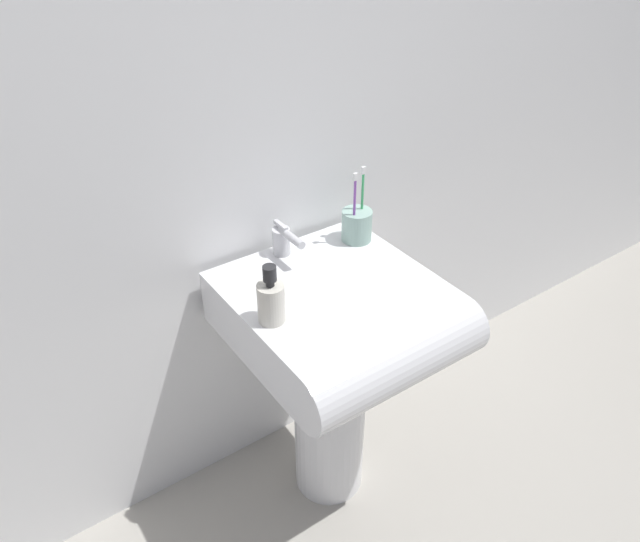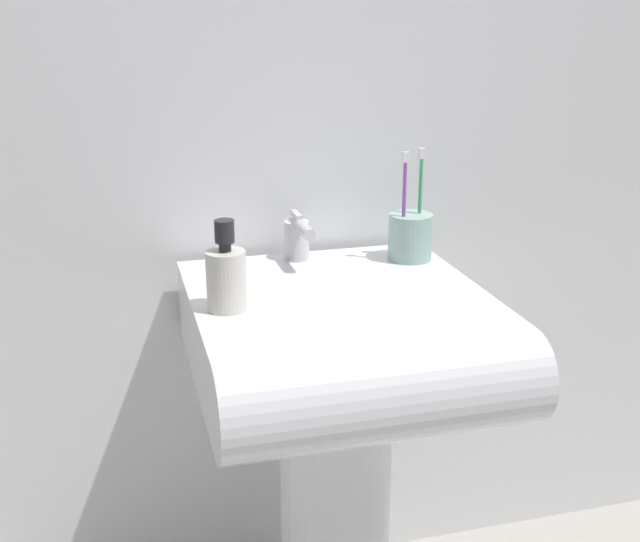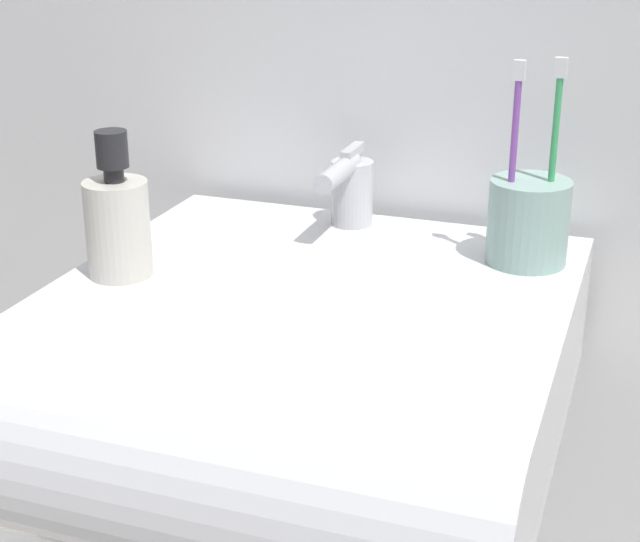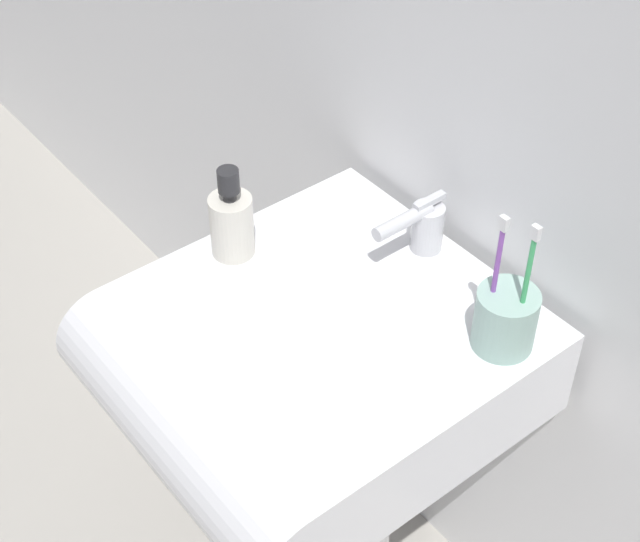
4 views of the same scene
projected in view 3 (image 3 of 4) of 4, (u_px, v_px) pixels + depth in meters
name	position (u px, v px, depth m)	size (l,w,h in m)	color
sink_basin	(292.00, 379.00, 0.95)	(0.50, 0.56, 0.15)	white
faucet	(349.00, 188.00, 1.13)	(0.05, 0.13, 0.09)	silver
toothbrush_cup	(528.00, 220.00, 1.02)	(0.09, 0.09, 0.22)	#99BFB2
soap_bottle	(117.00, 222.00, 0.99)	(0.07, 0.07, 0.15)	silver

